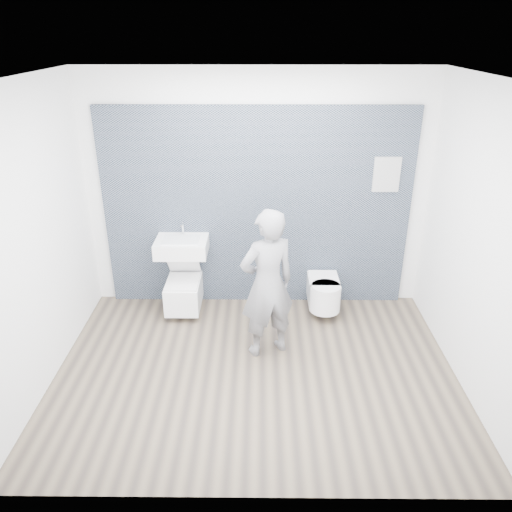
{
  "coord_description": "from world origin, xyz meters",
  "views": [
    {
      "loc": [
        0.04,
        -4.1,
        3.17
      ],
      "look_at": [
        0.0,
        0.6,
        1.0
      ],
      "focal_mm": 35.0,
      "sensor_mm": 36.0,
      "label": 1
    }
  ],
  "objects_px": {
    "washbasin": "(182,246)",
    "toilet_rounded": "(324,293)",
    "toilet_square": "(184,292)",
    "visitor": "(267,284)"
  },
  "relations": [
    {
      "from": "washbasin",
      "to": "toilet_square",
      "type": "height_order",
      "value": "washbasin"
    },
    {
      "from": "toilet_rounded",
      "to": "visitor",
      "type": "bearing_deg",
      "value": -131.4
    },
    {
      "from": "toilet_square",
      "to": "toilet_rounded",
      "type": "relative_size",
      "value": 1.12
    },
    {
      "from": "toilet_rounded",
      "to": "visitor",
      "type": "xyz_separation_m",
      "value": [
        -0.69,
        -0.78,
        0.53
      ]
    },
    {
      "from": "toilet_square",
      "to": "toilet_rounded",
      "type": "height_order",
      "value": "toilet_square"
    },
    {
      "from": "washbasin",
      "to": "toilet_rounded",
      "type": "height_order",
      "value": "washbasin"
    },
    {
      "from": "visitor",
      "to": "washbasin",
      "type": "bearing_deg",
      "value": -64.7
    },
    {
      "from": "washbasin",
      "to": "visitor",
      "type": "relative_size",
      "value": 0.37
    },
    {
      "from": "toilet_square",
      "to": "visitor",
      "type": "height_order",
      "value": "visitor"
    },
    {
      "from": "washbasin",
      "to": "toilet_square",
      "type": "bearing_deg",
      "value": -90.0
    }
  ]
}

